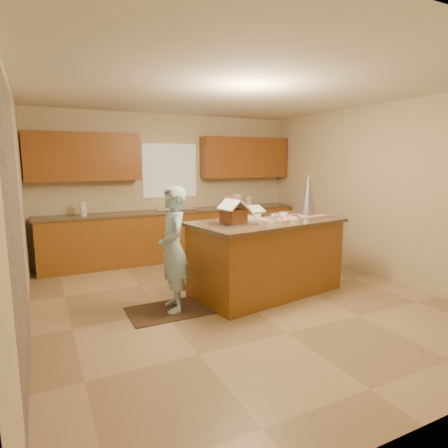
% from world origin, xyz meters
% --- Properties ---
extents(floor, '(5.50, 5.50, 0.00)m').
position_xyz_m(floor, '(0.00, 0.00, 0.00)').
color(floor, tan).
rests_on(floor, ground).
extents(ceiling, '(5.50, 5.50, 0.00)m').
position_xyz_m(ceiling, '(0.00, 0.00, 2.70)').
color(ceiling, silver).
rests_on(ceiling, floor).
extents(wall_back, '(5.50, 5.50, 0.00)m').
position_xyz_m(wall_back, '(0.00, 2.75, 1.35)').
color(wall_back, beige).
rests_on(wall_back, floor).
extents(wall_front, '(5.50, 5.50, 0.00)m').
position_xyz_m(wall_front, '(0.00, -2.75, 1.35)').
color(wall_front, beige).
rests_on(wall_front, floor).
extents(wall_left, '(5.50, 5.50, 0.00)m').
position_xyz_m(wall_left, '(-2.50, 0.00, 1.35)').
color(wall_left, beige).
rests_on(wall_left, floor).
extents(wall_right, '(5.50, 5.50, 0.00)m').
position_xyz_m(wall_right, '(2.50, 0.00, 1.35)').
color(wall_right, beige).
rests_on(wall_right, floor).
extents(stone_accent, '(0.00, 2.50, 2.50)m').
position_xyz_m(stone_accent, '(-2.48, -0.80, 1.25)').
color(stone_accent, gray).
rests_on(stone_accent, wall_left).
extents(window_curtain, '(1.05, 0.03, 1.00)m').
position_xyz_m(window_curtain, '(0.00, 2.72, 1.65)').
color(window_curtain, white).
rests_on(window_curtain, wall_back).
extents(back_counter_base, '(4.80, 0.60, 0.88)m').
position_xyz_m(back_counter_base, '(0.00, 2.45, 0.44)').
color(back_counter_base, '#96581F').
rests_on(back_counter_base, floor).
extents(back_counter_top, '(4.85, 0.63, 0.04)m').
position_xyz_m(back_counter_top, '(0.00, 2.45, 0.90)').
color(back_counter_top, brown).
rests_on(back_counter_top, back_counter_base).
extents(upper_cabinet_left, '(1.85, 0.35, 0.80)m').
position_xyz_m(upper_cabinet_left, '(-1.55, 2.57, 1.90)').
color(upper_cabinet_left, brown).
rests_on(upper_cabinet_left, wall_back).
extents(upper_cabinet_right, '(1.85, 0.35, 0.80)m').
position_xyz_m(upper_cabinet_right, '(1.55, 2.57, 1.90)').
color(upper_cabinet_right, brown).
rests_on(upper_cabinet_right, wall_back).
extents(sink, '(0.70, 0.45, 0.12)m').
position_xyz_m(sink, '(0.00, 2.45, 0.89)').
color(sink, silver).
rests_on(sink, back_counter_top).
extents(faucet, '(0.03, 0.03, 0.28)m').
position_xyz_m(faucet, '(0.00, 2.63, 1.06)').
color(faucet, silver).
rests_on(faucet, back_counter_top).
extents(island_base, '(2.14, 1.31, 0.98)m').
position_xyz_m(island_base, '(0.49, 0.07, 0.49)').
color(island_base, '#96581F').
rests_on(island_base, floor).
extents(island_top, '(2.24, 1.41, 0.04)m').
position_xyz_m(island_top, '(0.49, 0.07, 1.00)').
color(island_top, brown).
rests_on(island_top, island_base).
extents(table_runner, '(1.16, 0.57, 0.01)m').
position_xyz_m(table_runner, '(0.99, 0.15, 1.03)').
color(table_runner, red).
rests_on(table_runner, island_top).
extents(baking_tray, '(0.57, 0.46, 0.03)m').
position_xyz_m(baking_tray, '(-0.10, -0.08, 1.04)').
color(baking_tray, silver).
rests_on(baking_tray, island_top).
extents(cookbook, '(0.27, 0.23, 0.11)m').
position_xyz_m(cookbook, '(0.59, 0.52, 1.13)').
color(cookbook, white).
rests_on(cookbook, island_top).
extents(tinsel_tree, '(0.28, 0.28, 0.61)m').
position_xyz_m(tinsel_tree, '(1.34, 0.27, 1.33)').
color(tinsel_tree, '#B6B5C2').
rests_on(tinsel_tree, island_top).
extents(rug, '(1.03, 0.67, 0.01)m').
position_xyz_m(rug, '(-0.92, 0.02, 0.01)').
color(rug, black).
rests_on(rug, floor).
extents(boy, '(0.44, 0.60, 1.52)m').
position_xyz_m(boy, '(-0.87, 0.02, 0.77)').
color(boy, '#A1CDE4').
rests_on(boy, rug).
extents(canister_a, '(0.16, 0.16, 0.22)m').
position_xyz_m(canister_a, '(1.12, 2.45, 1.03)').
color(canister_a, white).
rests_on(canister_a, back_counter_top).
extents(canister_b, '(0.18, 0.18, 0.27)m').
position_xyz_m(canister_b, '(1.30, 2.45, 1.05)').
color(canister_b, white).
rests_on(canister_b, back_counter_top).
extents(canister_c, '(0.14, 0.14, 0.20)m').
position_xyz_m(canister_c, '(1.58, 2.45, 1.02)').
color(canister_c, white).
rests_on(canister_c, back_counter_top).
extents(paper_towel, '(0.11, 0.11, 0.25)m').
position_xyz_m(paper_towel, '(-1.62, 2.45, 1.04)').
color(paper_towel, white).
rests_on(paper_towel, back_counter_top).
extents(gingerbread_house, '(0.35, 0.36, 0.31)m').
position_xyz_m(gingerbread_house, '(-0.10, -0.08, 1.17)').
color(gingerbread_house, '#5C2F18').
rests_on(gingerbread_house, baking_tray).
extents(candy_bowls, '(0.92, 0.60, 0.06)m').
position_xyz_m(candy_bowls, '(0.59, 0.17, 1.06)').
color(candy_bowls, purple).
rests_on(candy_bowls, island_top).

